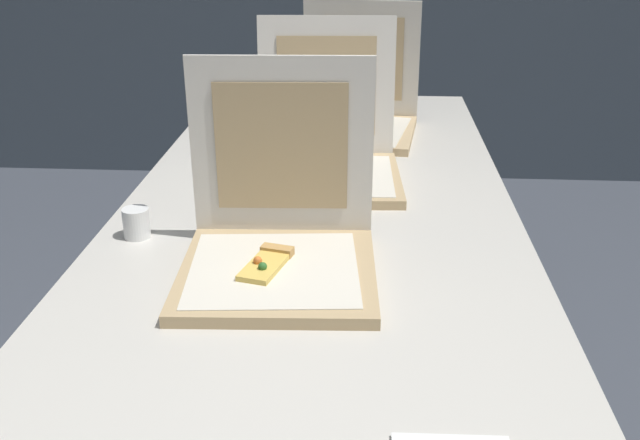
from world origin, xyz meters
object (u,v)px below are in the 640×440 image
object	(u,v)px
table	(316,234)
pizza_box_back	(355,115)
pizza_box_front	(278,243)
pizza_box_middle	(328,156)
cup_white_near_center	(136,223)
cup_white_far	(237,149)

from	to	relation	value
table	pizza_box_back	distance (m)	0.66
table	pizza_box_front	bearing A→B (deg)	-100.55
pizza_box_front	pizza_box_middle	distance (m)	0.52
table	cup_white_near_center	xyz separation A→B (m)	(-0.35, -0.14, 0.08)
pizza_box_front	cup_white_near_center	world-z (taller)	pizza_box_front
pizza_box_front	pizza_box_back	world-z (taller)	same
pizza_box_front	table	bearing A→B (deg)	76.80
cup_white_near_center	pizza_box_front	bearing A→B (deg)	-22.96
pizza_box_back	pizza_box_middle	bearing A→B (deg)	-91.50
table	pizza_box_middle	xyz separation A→B (m)	(0.01, 0.25, 0.10)
pizza_box_front	pizza_box_back	size ratio (longest dim) A/B	0.95
table	pizza_box_middle	distance (m)	0.27
pizza_box_front	cup_white_far	distance (m)	0.67
cup_white_near_center	pizza_box_back	bearing A→B (deg)	61.75
pizza_box_back	cup_white_near_center	distance (m)	0.90
table	cup_white_far	bearing A→B (deg)	122.61
cup_white_far	cup_white_near_center	size ratio (longest dim) A/B	1.00
pizza_box_back	cup_white_far	xyz separation A→B (m)	(-0.31, -0.28, -0.02)
cup_white_far	cup_white_near_center	xyz separation A→B (m)	(-0.12, -0.51, 0.00)
pizza_box_middle	pizza_box_back	world-z (taller)	same
cup_white_far	pizza_box_middle	bearing A→B (deg)	-26.16
cup_white_far	cup_white_near_center	distance (m)	0.52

